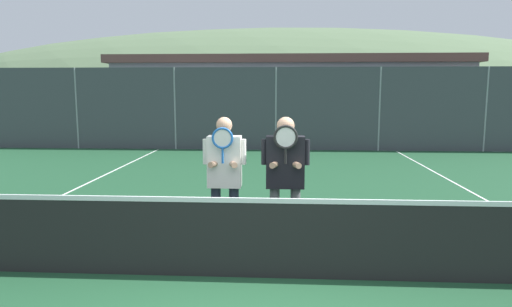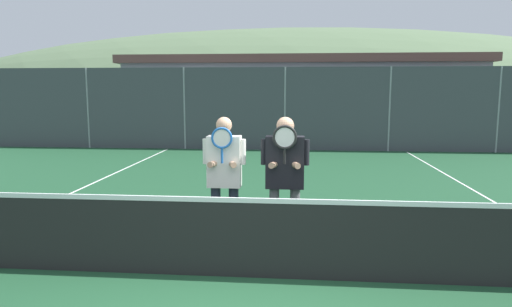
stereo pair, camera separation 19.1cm
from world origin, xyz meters
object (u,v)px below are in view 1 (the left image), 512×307
at_px(player_leftmost, 225,172).
at_px(car_far_left, 139,119).
at_px(player_center_left, 285,171).
at_px(car_center, 386,122).
at_px(car_left_of_center, 258,122).

height_order(player_leftmost, car_far_left, car_far_left).
xyz_separation_m(player_center_left, car_far_left, (-5.96, 12.56, -0.14)).
bearing_deg(player_leftmost, car_center, 68.51).
xyz_separation_m(player_leftmost, car_far_left, (-5.16, 12.55, -0.11)).
height_order(car_far_left, car_left_of_center, car_far_left).
relative_size(car_far_left, car_left_of_center, 1.11).
relative_size(car_left_of_center, car_center, 0.85).
bearing_deg(player_leftmost, car_far_left, 112.35).
bearing_deg(car_far_left, player_center_left, -64.63).
bearing_deg(car_far_left, player_leftmost, -67.65).
height_order(player_center_left, car_far_left, car_far_left).
height_order(player_leftmost, player_center_left, player_center_left).
xyz_separation_m(player_leftmost, player_center_left, (0.80, -0.02, 0.03)).
distance_m(player_leftmost, car_left_of_center, 12.25).
height_order(player_center_left, car_left_of_center, player_center_left).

